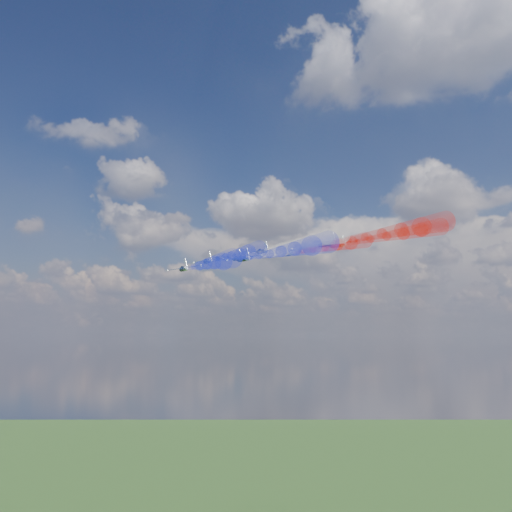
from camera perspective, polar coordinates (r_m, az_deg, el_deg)
The scene contains 16 objects.
jet_lead at distance 170.06m, azimuth -1.96°, elevation -0.26°, with size 8.85×11.06×2.95m, color black, non-canonical shape.
trail_lead at distance 145.62m, azimuth 0.78°, elevation 0.32°, with size 3.69×41.49×3.69m, color white, non-canonical shape.
jet_inner_left at distance 154.53m, azimuth -5.00°, elevation -0.54°, with size 8.85×11.06×2.95m, color black, non-canonical shape.
trail_inner_left at distance 129.70m, azimuth -2.50°, elevation 0.06°, with size 3.69×41.49×3.69m, color #1B28EC, non-canonical shape.
jet_inner_right at distance 161.41m, azimuth 3.24°, elevation 0.20°, with size 8.85×11.06×2.95m, color black, non-canonical shape.
trail_inner_right at distance 137.85m, azimuth 7.05°, elevation 0.90°, with size 3.69×41.49×3.69m, color red, non-canonical shape.
jet_outer_left at distance 139.28m, azimuth -7.46°, elevation -1.33°, with size 8.85×11.06×2.95m, color black, non-canonical shape.
trail_outer_left at distance 114.18m, azimuth -5.16°, elevation -0.83°, with size 3.69×41.49×3.69m, color #1B28EC, non-canonical shape.
jet_center_third at distance 145.81m, azimuth 0.66°, elevation 0.48°, with size 8.85×11.06×2.95m, color black, non-canonical shape.
trail_center_third at distance 121.84m, azimuth 4.47°, elevation 1.32°, with size 3.69×41.49×3.69m, color white, non-canonical shape.
jet_outer_right at distance 154.78m, azimuth 8.37°, elevation 1.10°, with size 8.85×11.06×2.95m, color black, non-canonical shape.
trail_outer_right at distance 132.35m, azimuth 13.26°, elevation 1.97°, with size 3.69×41.49×3.69m, color red, non-canonical shape.
jet_rear_left at distance 128.39m, azimuth -1.32°, elevation -0.31°, with size 8.85×11.06×2.95m, color black, non-canonical shape.
trail_rear_left at distance 104.11m, azimuth 2.67°, elevation 0.49°, with size 3.69×41.49×3.69m, color #1B28EC, non-canonical shape.
jet_rear_right at distance 136.55m, azimuth 7.34°, elevation 1.23°, with size 8.85×11.06×2.95m, color black, non-canonical shape.
trail_rear_right at distance 113.97m, azimuth 12.81°, elevation 2.27°, with size 3.69×41.49×3.69m, color red, non-canonical shape.
Camera 1 is at (62.02, -129.33, 150.54)m, focal length 38.84 mm.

